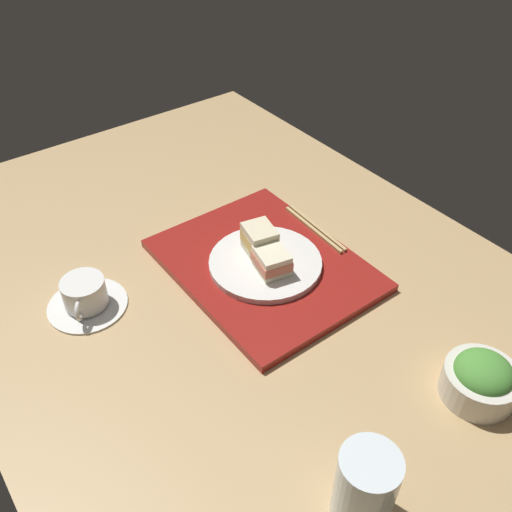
# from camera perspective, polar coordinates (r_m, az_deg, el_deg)

# --- Properties ---
(ground_plane) EXTENTS (1.40, 1.00, 0.03)m
(ground_plane) POSITION_cam_1_polar(r_m,az_deg,el_deg) (1.12, -2.67, -2.29)
(ground_plane) COLOR tan
(serving_tray) EXTENTS (0.42, 0.33, 0.02)m
(serving_tray) POSITION_cam_1_polar(r_m,az_deg,el_deg) (1.12, 0.81, -0.90)
(serving_tray) COLOR maroon
(serving_tray) RESTS_ON ground_plane
(sandwich_plate) EXTENTS (0.22, 0.22, 0.01)m
(sandwich_plate) POSITION_cam_1_polar(r_m,az_deg,el_deg) (1.10, 0.96, -0.69)
(sandwich_plate) COLOR silver
(sandwich_plate) RESTS_ON serving_tray
(sandwich_near) EXTENTS (0.08, 0.07, 0.04)m
(sandwich_near) POSITION_cam_1_polar(r_m,az_deg,el_deg) (1.06, 1.61, -0.51)
(sandwich_near) COLOR #EFE5C1
(sandwich_near) RESTS_ON sandwich_plate
(sandwich_far) EXTENTS (0.08, 0.07, 0.06)m
(sandwich_far) POSITION_cam_1_polar(r_m,az_deg,el_deg) (1.10, 0.37, 1.65)
(sandwich_far) COLOR beige
(sandwich_far) RESTS_ON sandwich_plate
(salad_bowl) EXTENTS (0.12, 0.12, 0.08)m
(salad_bowl) POSITION_cam_1_polar(r_m,az_deg,el_deg) (0.95, 21.98, -11.60)
(salad_bowl) COLOR silver
(salad_bowl) RESTS_ON ground_plane
(chopsticks_pair) EXTENTS (0.19, 0.03, 0.01)m
(chopsticks_pair) POSITION_cam_1_polar(r_m,az_deg,el_deg) (1.20, 6.03, 2.83)
(chopsticks_pair) COLOR tan
(chopsticks_pair) RESTS_ON serving_tray
(coffee_cup) EXTENTS (0.15, 0.15, 0.06)m
(coffee_cup) POSITION_cam_1_polar(r_m,az_deg,el_deg) (1.07, -17.05, -3.94)
(coffee_cup) COLOR white
(coffee_cup) RESTS_ON ground_plane
(drinking_glass) EXTENTS (0.08, 0.08, 0.13)m
(drinking_glass) POSITION_cam_1_polar(r_m,az_deg,el_deg) (0.77, 11.06, -22.25)
(drinking_glass) COLOR silver
(drinking_glass) RESTS_ON ground_plane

